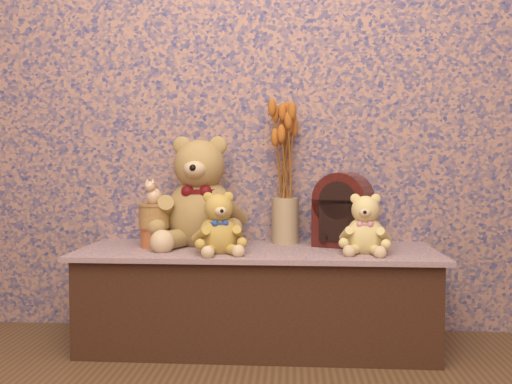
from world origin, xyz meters
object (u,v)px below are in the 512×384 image
teddy_medium (218,220)px  cat_figurine (154,191)px  biscuit_tin_lower (154,237)px  teddy_large (201,187)px  ceramic_vase (285,221)px  cathedral_radio (343,209)px  teddy_small (365,221)px

teddy_medium → cat_figurine: bearing=139.4°
teddy_medium → biscuit_tin_lower: teddy_medium is taller
teddy_large → ceramic_vase: teddy_large is taller
cathedral_radio → ceramic_vase: cathedral_radio is taller
teddy_large → teddy_small: (0.69, -0.17, -0.13)m
cathedral_radio → biscuit_tin_lower: (-0.80, -0.09, -0.12)m
teddy_medium → ceramic_vase: bearing=28.4°
teddy_small → biscuit_tin_lower: teddy_small is taller
cathedral_radio → ceramic_vase: size_ratio=1.56×
cathedral_radio → ceramic_vase: bearing=-172.1°
cathedral_radio → biscuit_tin_lower: size_ratio=2.75×
teddy_medium → cat_figurine: cat_figurine is taller
cathedral_radio → cat_figurine: (-0.80, -0.09, 0.08)m
ceramic_vase → cat_figurine: cat_figurine is taller
teddy_medium → cathedral_radio: 0.55m
biscuit_tin_lower → cat_figurine: cat_figurine is taller
teddy_small → cat_figurine: 0.88m
cat_figurine → biscuit_tin_lower: bearing=0.0°
teddy_large → teddy_medium: bearing=-61.2°
teddy_small → biscuit_tin_lower: size_ratio=2.19×
biscuit_tin_lower → cat_figurine: size_ratio=1.04×
teddy_medium → biscuit_tin_lower: bearing=139.4°
biscuit_tin_lower → cat_figurine: 0.20m
teddy_small → ceramic_vase: teddy_small is taller
cat_figurine → teddy_large: bearing=48.0°
ceramic_vase → teddy_small: bearing=-36.2°
ceramic_vase → teddy_large: bearing=-170.0°
teddy_medium → teddy_small: bearing=-14.0°
ceramic_vase → biscuit_tin_lower: size_ratio=1.76×
teddy_medium → ceramic_vase: size_ratio=1.28×
teddy_large → ceramic_vase: size_ratio=2.50×
teddy_medium → ceramic_vase: (0.26, 0.27, -0.03)m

